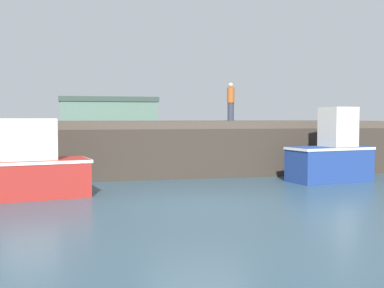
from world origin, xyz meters
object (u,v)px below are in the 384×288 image
at_px(fishing_boat_near_left, 7,169).
at_px(fishing_boat_near_right, 331,155).
at_px(dockworker, 231,102).
at_px(rowboat, 333,175).

height_order(fishing_boat_near_left, fishing_boat_near_right, fishing_boat_near_right).
xyz_separation_m(fishing_boat_near_left, dockworker, (8.57, 7.91, 2.06)).
bearing_deg(dockworker, fishing_boat_near_right, -78.56).
bearing_deg(fishing_boat_near_left, dockworker, 42.72).
xyz_separation_m(fishing_boat_near_left, rowboat, (10.30, 1.76, -0.63)).
relative_size(fishing_boat_near_right, dockworker, 1.68).
distance_m(fishing_boat_near_right, rowboat, 0.97).
xyz_separation_m(fishing_boat_near_left, fishing_boat_near_right, (9.92, 1.24, 0.10)).
bearing_deg(fishing_boat_near_right, fishing_boat_near_left, -172.86).
relative_size(fishing_boat_near_right, rowboat, 1.62).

